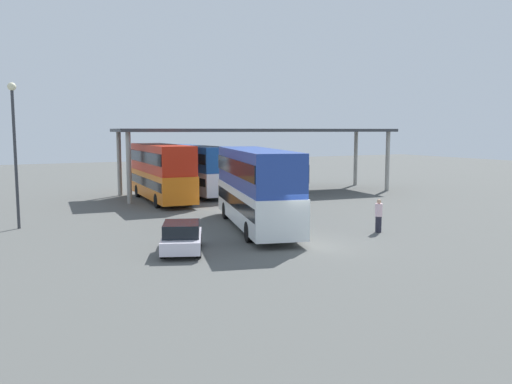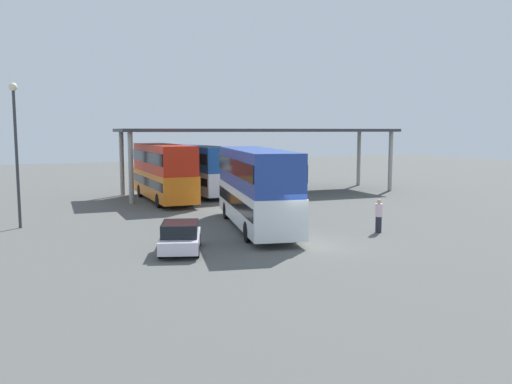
{
  "view_description": "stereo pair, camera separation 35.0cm",
  "coord_description": "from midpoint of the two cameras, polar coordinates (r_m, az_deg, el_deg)",
  "views": [
    {
      "loc": [
        -13.06,
        -20.68,
        5.35
      ],
      "look_at": [
        -0.01,
        4.8,
        2.0
      ],
      "focal_mm": 37.18,
      "sensor_mm": 36.0,
      "label": 1
    },
    {
      "loc": [
        -12.74,
        -20.83,
        5.35
      ],
      "look_at": [
        -0.01,
        4.8,
        2.0
      ],
      "focal_mm": 37.18,
      "sensor_mm": 36.0,
      "label": 2
    }
  ],
  "objects": [
    {
      "name": "ground_plane",
      "position": [
        25.01,
        5.35,
        -5.7
      ],
      "size": [
        140.0,
        140.0,
        0.0
      ],
      "primitive_type": "plane",
      "color": "#525451"
    },
    {
      "name": "double_decker_main",
      "position": [
        28.78,
        0.34,
        0.72
      ],
      "size": [
        5.23,
        11.45,
        4.32
      ],
      "rotation": [
        0.0,
        0.0,
        1.32
      ],
      "color": "white",
      "rests_on": "ground_plane"
    },
    {
      "name": "parked_hatchback",
      "position": [
        23.59,
        -7.72,
        -4.82
      ],
      "size": [
        2.93,
        4.05,
        1.35
      ],
      "rotation": [
        0.0,
        0.0,
        1.19
      ],
      "color": "silver",
      "rests_on": "ground_plane"
    },
    {
      "name": "double_decker_near_canopy",
      "position": [
        40.45,
        -9.7,
        2.32
      ],
      "size": [
        3.1,
        10.7,
        4.28
      ],
      "rotation": [
        0.0,
        0.0,
        1.52
      ],
      "color": "orange",
      "rests_on": "ground_plane"
    },
    {
      "name": "double_decker_mid_row",
      "position": [
        44.55,
        -6.15,
        2.62
      ],
      "size": [
        2.73,
        11.18,
        4.06
      ],
      "rotation": [
        0.0,
        0.0,
        1.59
      ],
      "color": "silver",
      "rests_on": "ground_plane"
    },
    {
      "name": "depot_canopy",
      "position": [
        45.05,
        0.78,
        6.42
      ],
      "size": [
        24.22,
        8.51,
        5.46
      ],
      "rotation": [
        0.0,
        0.0,
        -0.09
      ],
      "color": "#33353A",
      "rests_on": "ground_plane"
    },
    {
      "name": "lamppost_tall",
      "position": [
        31.4,
        -24.15,
        5.36
      ],
      "size": [
        0.44,
        0.44,
        7.86
      ],
      "color": "#33353A",
      "rests_on": "ground_plane"
    },
    {
      "name": "pedestrian_waiting",
      "position": [
        28.51,
        13.41,
        -2.52
      ],
      "size": [
        0.38,
        0.38,
        1.76
      ],
      "rotation": [
        0.0,
        0.0,
        5.9
      ],
      "color": "#262633",
      "rests_on": "ground_plane"
    }
  ]
}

